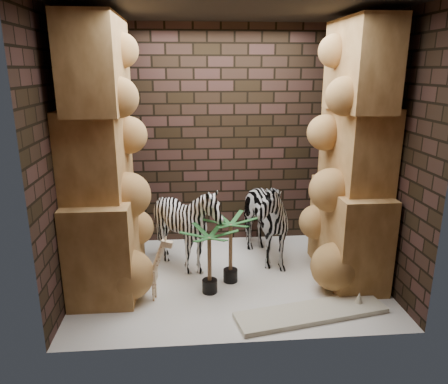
{
  "coord_description": "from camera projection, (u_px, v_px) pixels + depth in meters",
  "views": [
    {
      "loc": [
        -0.46,
        -4.57,
        2.42
      ],
      "look_at": [
        -0.05,
        0.15,
        1.04
      ],
      "focal_mm": 33.97,
      "sensor_mm": 36.0,
      "label": 1
    }
  ],
  "objects": [
    {
      "name": "wall_right",
      "position": [
        383.0,
        153.0,
        4.81
      ],
      "size": [
        0.0,
        3.0,
        3.0
      ],
      "primitive_type": "plane",
      "rotation": [
        1.57,
        0.0,
        -1.57
      ],
      "color": "black",
      "rests_on": "ground"
    },
    {
      "name": "floor",
      "position": [
        229.0,
        278.0,
        5.09
      ],
      "size": [
        3.5,
        3.5,
        0.0
      ],
      "primitive_type": "plane",
      "color": "silver",
      "rests_on": "ground"
    },
    {
      "name": "palm_back",
      "position": [
        209.0,
        261.0,
        4.66
      ],
      "size": [
        0.36,
        0.36,
        0.76
      ],
      "primitive_type": null,
      "color": "#14471C",
      "rests_on": "floor"
    },
    {
      "name": "giraffe_toy",
      "position": [
        144.0,
        267.0,
        4.53
      ],
      "size": [
        0.41,
        0.21,
        0.76
      ],
      "primitive_type": null,
      "rotation": [
        0.0,
        0.0,
        -0.21
      ],
      "color": "beige",
      "rests_on": "floor"
    },
    {
      "name": "ceiling",
      "position": [
        230.0,
        8.0,
        4.24
      ],
      "size": [
        3.5,
        3.5,
        0.0
      ],
      "primitive_type": "plane",
      "rotation": [
        3.14,
        0.0,
        0.0
      ],
      "color": "black",
      "rests_on": "ground"
    },
    {
      "name": "wall_front",
      "position": [
        245.0,
        185.0,
        3.47
      ],
      "size": [
        3.5,
        0.0,
        3.5
      ],
      "primitive_type": "plane",
      "rotation": [
        -1.57,
        0.0,
        0.0
      ],
      "color": "black",
      "rests_on": "ground"
    },
    {
      "name": "wall_back",
      "position": [
        221.0,
        138.0,
        5.86
      ],
      "size": [
        3.5,
        0.0,
        3.5
      ],
      "primitive_type": "plane",
      "rotation": [
        1.57,
        0.0,
        0.0
      ],
      "color": "black",
      "rests_on": "ground"
    },
    {
      "name": "zebra_right",
      "position": [
        258.0,
        210.0,
        5.41
      ],
      "size": [
        0.91,
        1.27,
        1.36
      ],
      "primitive_type": "imported",
      "rotation": [
        0.0,
        0.0,
        0.27
      ],
      "color": "white",
      "rests_on": "floor"
    },
    {
      "name": "surfboard",
      "position": [
        311.0,
        313.0,
        4.32
      ],
      "size": [
        1.61,
        0.68,
        0.05
      ],
      "primitive_type": "cube",
      "rotation": [
        0.0,
        0.0,
        0.2
      ],
      "color": "beige",
      "rests_on": "floor"
    },
    {
      "name": "rock_pillar_right",
      "position": [
        355.0,
        153.0,
        4.78
      ],
      "size": [
        0.58,
        1.25,
        3.0
      ],
      "primitive_type": null,
      "color": "tan",
      "rests_on": "floor"
    },
    {
      "name": "palm_front",
      "position": [
        231.0,
        249.0,
        4.9
      ],
      "size": [
        0.36,
        0.36,
        0.81
      ],
      "primitive_type": null,
      "color": "#14471C",
      "rests_on": "floor"
    },
    {
      "name": "rock_pillar_left",
      "position": [
        100.0,
        157.0,
        4.55
      ],
      "size": [
        0.68,
        1.3,
        3.0
      ],
      "primitive_type": null,
      "color": "tan",
      "rests_on": "floor"
    },
    {
      "name": "wall_left",
      "position": [
        67.0,
        158.0,
        4.52
      ],
      "size": [
        0.0,
        3.0,
        3.0
      ],
      "primitive_type": "plane",
      "rotation": [
        1.57,
        0.0,
        1.57
      ],
      "color": "black",
      "rests_on": "ground"
    },
    {
      "name": "zebra_left",
      "position": [
        187.0,
        231.0,
        5.16
      ],
      "size": [
        1.02,
        1.22,
        1.03
      ],
      "primitive_type": "imported",
      "rotation": [
        0.0,
        0.0,
        -0.1
      ],
      "color": "white",
      "rests_on": "floor"
    }
  ]
}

